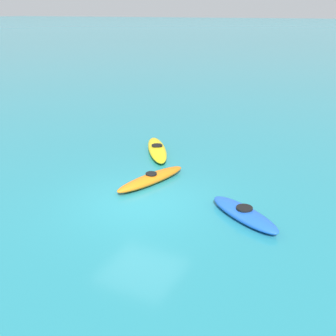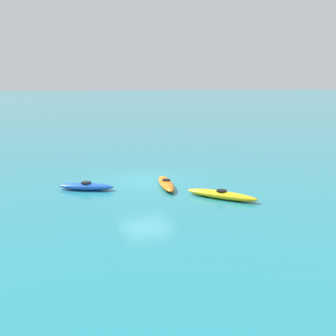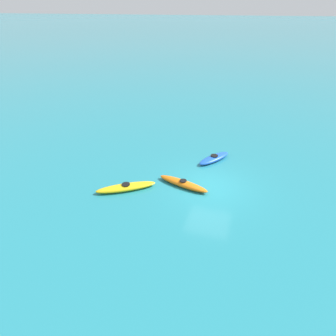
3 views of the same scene
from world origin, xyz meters
name	(u,v)px [view 1 (image 1 of 3)]	position (x,y,z in m)	size (l,w,h in m)	color
ground_plane	(140,202)	(0.00, 0.00, 0.00)	(600.00, 600.00, 0.00)	teal
kayak_blue	(244,214)	(0.37, -3.16, 0.16)	(2.01, 2.59, 0.37)	blue
kayak_orange	(151,179)	(1.49, 0.42, 0.16)	(3.07, 1.44, 0.37)	orange
kayak_yellow	(157,150)	(4.34, 1.70, 0.16)	(3.08, 2.37, 0.37)	yellow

